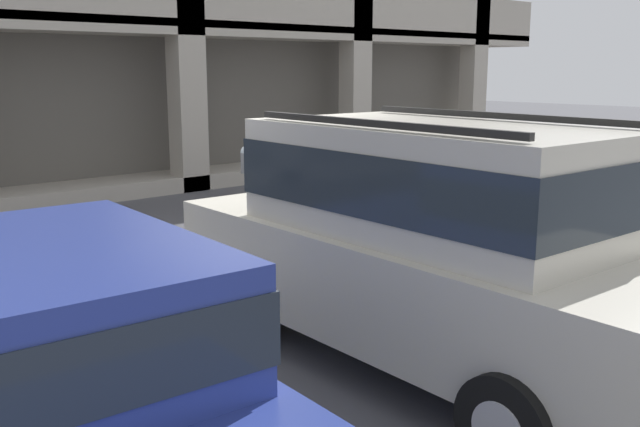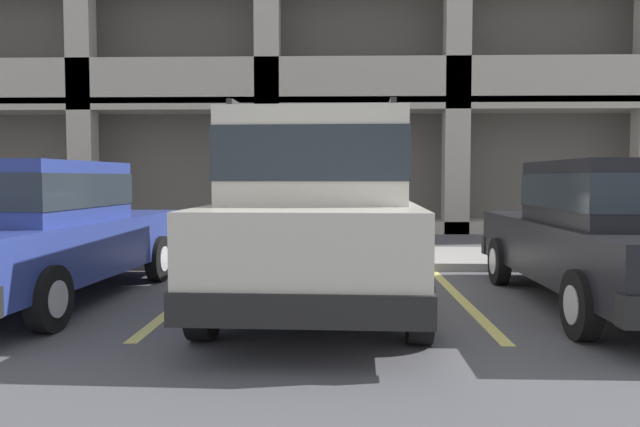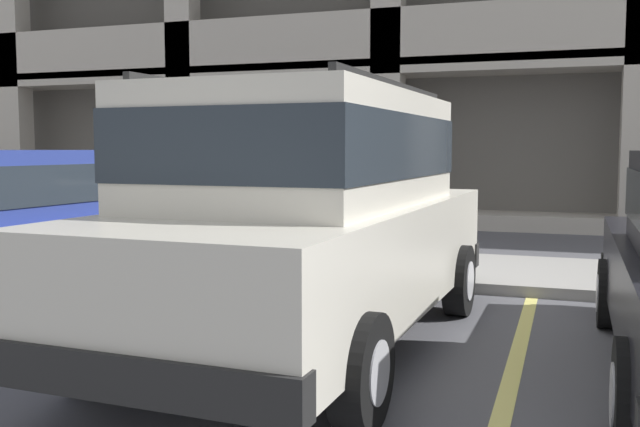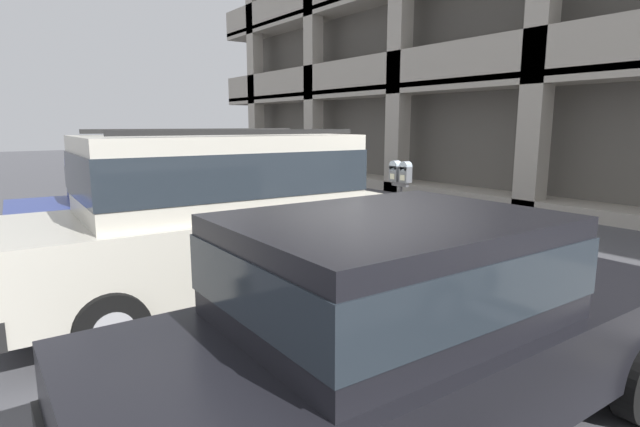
% 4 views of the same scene
% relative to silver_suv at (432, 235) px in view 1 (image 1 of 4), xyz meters
% --- Properties ---
extents(ground_plane, '(80.00, 80.00, 0.10)m').
position_rel_silver_suv_xyz_m(ground_plane, '(0.02, 2.26, -1.14)').
color(ground_plane, '#4C4C51').
extents(sidewalk, '(40.00, 2.20, 0.12)m').
position_rel_silver_suv_xyz_m(sidewalk, '(0.02, 3.56, -1.03)').
color(sidewalk, gray).
rests_on(sidewalk, ground_plane).
extents(parking_stall_lines, '(12.54, 4.80, 0.01)m').
position_rel_silver_suv_xyz_m(parking_stall_lines, '(1.57, 0.86, -1.08)').
color(parking_stall_lines, '#DBD16B').
rests_on(parking_stall_lines, ground_plane).
extents(silver_suv, '(2.14, 4.85, 2.03)m').
position_rel_silver_suv_xyz_m(silver_suv, '(0.00, 0.00, 0.00)').
color(silver_suv, beige).
rests_on(silver_suv, ground_plane).
extents(red_sedan, '(2.05, 4.59, 1.54)m').
position_rel_silver_suv_xyz_m(red_sedan, '(-3.11, 0.11, -0.27)').
color(red_sedan, navy).
rests_on(red_sedan, ground_plane).
extents(dark_hatchback, '(1.87, 4.49, 1.54)m').
position_rel_silver_suv_xyz_m(dark_hatchback, '(3.06, -0.08, -0.27)').
color(dark_hatchback, black).
rests_on(dark_hatchback, ground_plane).
extents(parking_meter_near, '(0.35, 0.12, 1.46)m').
position_rel_silver_suv_xyz_m(parking_meter_near, '(0.21, 2.61, 0.12)').
color(parking_meter_near, '#47474C').
rests_on(parking_meter_near, sidewalk).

